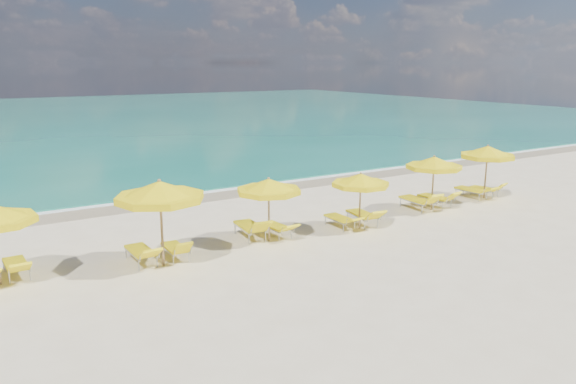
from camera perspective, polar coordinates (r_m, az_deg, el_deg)
ground_plane at (r=19.66m, az=2.31°, el=-4.25°), size 120.00×120.00×0.00m
ocean at (r=64.65m, az=-22.48°, el=6.84°), size 120.00×80.00×0.30m
wet_sand_band at (r=25.90m, az=-6.91°, el=-0.10°), size 120.00×2.60×0.01m
foam_line at (r=26.61m, az=-7.64°, el=0.23°), size 120.00×1.20×0.03m
whitecap_near at (r=33.35m, az=-23.47°, el=1.85°), size 14.00×0.36×0.05m
whitecap_far at (r=44.05m, az=-6.65°, el=5.30°), size 18.00×0.30×0.05m
umbrella_3 at (r=16.41m, az=-12.89°, el=0.00°), size 2.87×2.87×2.61m
umbrella_4 at (r=18.38m, az=-1.98°, el=0.54°), size 2.18×2.18×2.18m
umbrella_5 at (r=19.95m, az=7.39°, el=1.16°), size 2.56×2.56×2.07m
umbrella_6 at (r=23.13m, az=14.62°, el=2.83°), size 2.37×2.37×2.24m
umbrella_7 at (r=25.87m, az=19.61°, el=3.80°), size 3.00×3.00×2.38m
lounger_2_right at (r=17.47m, az=-25.85°, el=-7.10°), size 0.62×1.76×0.72m
lounger_3_left at (r=17.30m, az=-14.65°, el=-6.33°), size 0.65×1.85×0.77m
lounger_3_right at (r=17.49m, az=-11.36°, el=-6.02°), size 0.59×1.58×0.77m
lounger_4_left at (r=19.12m, az=-3.84°, el=-4.00°), size 0.85×2.01×0.90m
lounger_4_right at (r=19.29m, az=-1.16°, el=-3.94°), size 0.66×1.74×0.67m
lounger_5_left at (r=20.39m, az=5.35°, el=-3.07°), size 0.57×1.73×0.62m
lounger_5_right at (r=20.84m, az=7.62°, el=-2.70°), size 0.84×1.93×0.80m
lounger_6_left at (r=23.33m, az=13.01°, el=-1.18°), size 0.74×1.99×0.89m
lounger_6_right at (r=24.06m, az=14.77°, el=-0.90°), size 0.81×1.87×0.82m
lounger_7_left at (r=25.99m, az=18.19°, el=-0.12°), size 0.77×1.93×0.70m
lounger_7_right at (r=26.63m, az=19.38°, el=0.05°), size 0.82×1.64×0.73m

